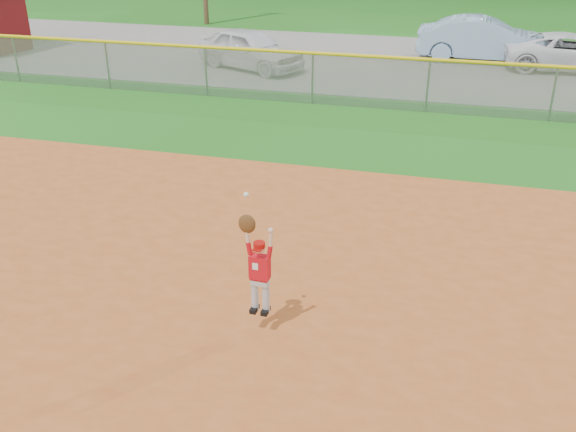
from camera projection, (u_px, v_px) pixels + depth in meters
The scene contains 8 objects.
ground at pixel (177, 273), 10.48m from camera, with size 120.00×120.00×0.00m, color #1C6316.
clay_infield at pixel (79, 395), 7.87m from camera, with size 24.00×16.00×0.04m, color #AE511F.
parking_strip at pixel (347, 60), 24.35m from camera, with size 44.00×10.00×0.03m, color slate.
car_white_a at pixel (250, 49), 22.72m from camera, with size 1.64×4.07×1.39m, color white.
car_blue at pixel (483, 39), 23.77m from camera, with size 1.67×4.79×1.58m, color #90B6D7.
car_white_b at pixel (571, 52), 22.50m from camera, with size 2.10×4.55×1.26m, color white.
outfield_fence at pixel (313, 74), 18.76m from camera, with size 40.06×0.10×1.55m.
ballplayer at pixel (258, 266), 8.59m from camera, with size 0.48×0.21×1.79m.
Camera 1 is at (4.03, -8.23, 5.48)m, focal length 40.00 mm.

